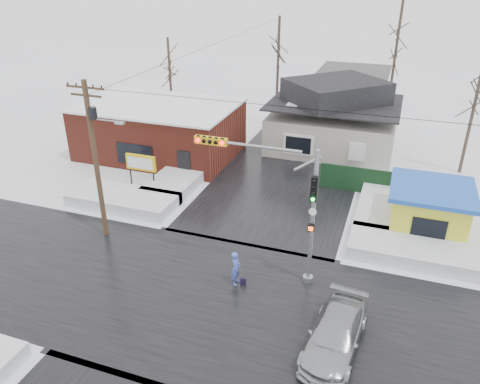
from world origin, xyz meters
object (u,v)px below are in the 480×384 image
(traffic_signal, at_px, (280,195))
(pedestrian, at_px, (236,268))
(kiosk, at_px, (429,209))
(marquee_sign, at_px, (141,164))
(car, at_px, (335,335))
(utility_pole, at_px, (96,153))

(traffic_signal, bearing_deg, pedestrian, -142.90)
(kiosk, height_order, pedestrian, kiosk)
(marquee_sign, height_order, pedestrian, marquee_sign)
(traffic_signal, distance_m, marquee_sign, 13.42)
(car, bearing_deg, traffic_signal, 136.17)
(traffic_signal, height_order, utility_pole, utility_pole)
(marquee_sign, bearing_deg, traffic_signal, -29.72)
(kiosk, relative_size, car, 0.94)
(marquee_sign, distance_m, pedestrian, 12.51)
(traffic_signal, height_order, car, traffic_signal)
(utility_pole, height_order, kiosk, utility_pole)
(marquee_sign, relative_size, pedestrian, 1.43)
(pedestrian, xyz_separation_m, car, (5.26, -2.74, -0.18))
(traffic_signal, bearing_deg, utility_pole, 177.05)
(utility_pole, distance_m, pedestrian, 9.77)
(marquee_sign, height_order, kiosk, kiosk)
(utility_pole, bearing_deg, kiosk, 20.44)
(car, bearing_deg, kiosk, 77.47)
(traffic_signal, relative_size, car, 1.42)
(car, bearing_deg, utility_pole, 166.94)
(traffic_signal, relative_size, marquee_sign, 2.75)
(traffic_signal, distance_m, car, 6.59)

